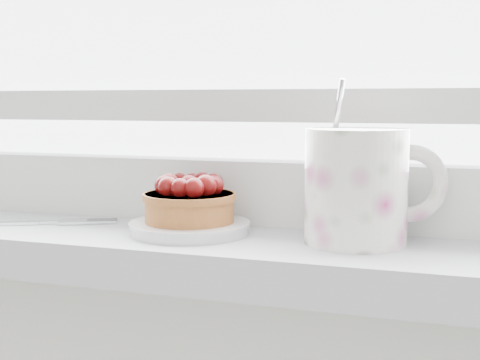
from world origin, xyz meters
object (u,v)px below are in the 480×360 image
at_px(saucer, 190,228).
at_px(fork, 24,223).
at_px(floral_mug, 360,184).
at_px(raspberry_tart, 190,200).

relative_size(saucer, fork, 0.66).
relative_size(saucer, floral_mug, 0.79).
bearing_deg(raspberry_tart, fork, -175.64).
relative_size(raspberry_tart, floral_mug, 0.61).
bearing_deg(saucer, fork, -175.72).
bearing_deg(saucer, raspberry_tart, 70.90).
relative_size(raspberry_tart, fork, 0.51).
bearing_deg(fork, saucer, 4.28).
xyz_separation_m(saucer, fork, (-0.19, -0.01, -0.00)).
relative_size(saucer, raspberry_tart, 1.30).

